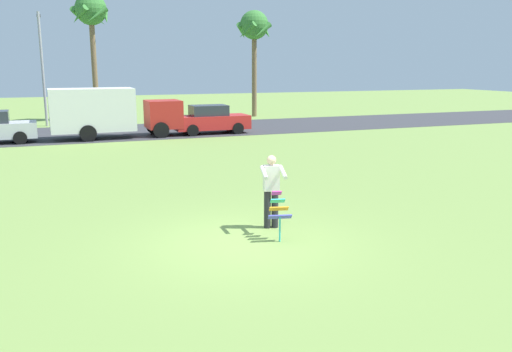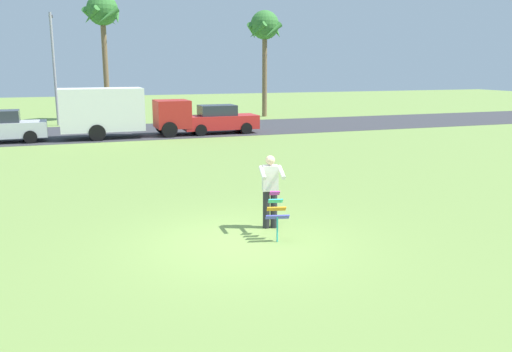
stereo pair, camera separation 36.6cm
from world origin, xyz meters
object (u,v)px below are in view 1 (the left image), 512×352
(person_kite_flyer, at_px, (271,189))
(parked_car_red, at_px, (211,120))
(kite_held, at_px, (279,210))
(streetlight_pole, at_px, (42,62))
(palm_tree_right_near, at_px, (91,15))
(parked_truck_red_cab, at_px, (109,111))
(palm_tree_centre_far, at_px, (254,29))

(person_kite_flyer, height_order, parked_car_red, person_kite_flyer)
(kite_held, xyz_separation_m, streetlight_pole, (-4.93, 25.93, 3.32))
(parked_car_red, bearing_deg, streetlight_pole, 139.17)
(streetlight_pole, bearing_deg, person_kite_flyer, -78.50)
(parked_car_red, distance_m, streetlight_pole, 11.94)
(kite_held, height_order, parked_car_red, parked_car_red)
(palm_tree_right_near, height_order, streetlight_pole, palm_tree_right_near)
(parked_truck_red_cab, xyz_separation_m, palm_tree_right_near, (0.11, 9.71, 5.69))
(person_kite_flyer, bearing_deg, palm_tree_right_near, 93.84)
(parked_car_red, relative_size, palm_tree_centre_far, 0.54)
(kite_held, bearing_deg, palm_tree_right_near, 93.38)
(person_kite_flyer, bearing_deg, parked_truck_red_cab, 96.30)
(palm_tree_centre_far, relative_size, streetlight_pole, 1.11)
(parked_truck_red_cab, bearing_deg, person_kite_flyer, -83.70)
(parked_truck_red_cab, xyz_separation_m, streetlight_pole, (-3.17, 7.52, 2.59))
(palm_tree_right_near, xyz_separation_m, streetlight_pole, (-3.27, -2.19, -3.11))
(parked_truck_red_cab, xyz_separation_m, palm_tree_centre_far, (11.49, 8.82, 4.97))
(palm_tree_centre_far, bearing_deg, parked_truck_red_cab, -142.50)
(parked_car_red, bearing_deg, kite_held, -101.56)
(parked_truck_red_cab, height_order, palm_tree_centre_far, palm_tree_centre_far)
(person_kite_flyer, height_order, kite_held, person_kite_flyer)
(person_kite_flyer, distance_m, palm_tree_centre_far, 28.59)
(kite_held, distance_m, parked_car_red, 18.79)
(parked_car_red, xyz_separation_m, palm_tree_centre_far, (5.96, 8.82, 5.61))
(parked_car_red, distance_m, palm_tree_right_near, 12.80)
(person_kite_flyer, distance_m, parked_car_red, 17.94)
(kite_held, relative_size, palm_tree_right_near, 0.12)
(person_kite_flyer, relative_size, streetlight_pole, 0.25)
(parked_car_red, relative_size, palm_tree_right_near, 0.49)
(person_kite_flyer, bearing_deg, kite_held, -101.63)
(palm_tree_right_near, bearing_deg, palm_tree_centre_far, -4.45)
(parked_truck_red_cab, bearing_deg, streetlight_pole, 112.84)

